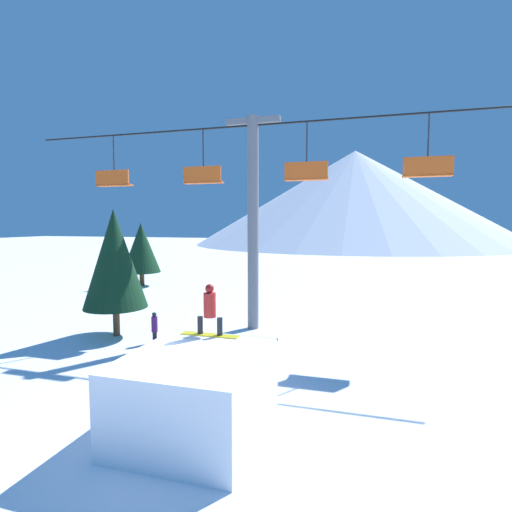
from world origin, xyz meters
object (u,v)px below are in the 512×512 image
object	(u,v)px
snow_ramp	(197,393)
pine_tree_near	(115,259)
snowboarder	(210,310)
distant_skier	(155,326)

from	to	relation	value
snow_ramp	pine_tree_near	size ratio (longest dim) A/B	0.64
snow_ramp	pine_tree_near	distance (m)	9.23
snow_ramp	pine_tree_near	bearing A→B (deg)	136.61
snow_ramp	snowboarder	size ratio (longest dim) A/B	2.20
snowboarder	pine_tree_near	world-z (taller)	pine_tree_near
pine_tree_near	snowboarder	bearing A→B (deg)	-37.19
pine_tree_near	distant_skier	size ratio (longest dim) A/B	4.29
snow_ramp	distant_skier	xyz separation A→B (m)	(-4.41, 5.65, -0.23)
pine_tree_near	distant_skier	distance (m)	3.34
pine_tree_near	distant_skier	world-z (taller)	pine_tree_near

